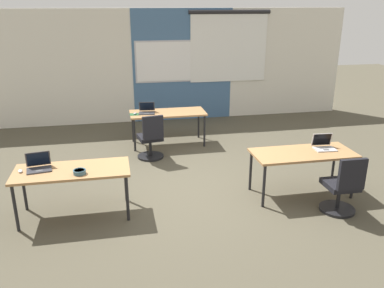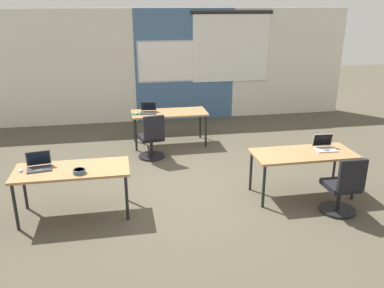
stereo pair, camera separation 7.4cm
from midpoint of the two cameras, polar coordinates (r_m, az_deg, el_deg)
The scene contains 14 objects.
ground_plane at distance 6.76m, azimuth -0.42°, elevation -6.13°, with size 24.00×24.00×0.00m.
back_wall_assembly at distance 10.36m, azimuth -4.36°, elevation 11.11°, with size 10.00×0.27×2.80m.
desk_near_left at distance 5.90m, azimuth -16.41°, elevation -3.95°, with size 1.60×0.70×0.72m.
desk_near_right at distance 6.49m, azimuth 15.92°, elevation -1.69°, with size 1.60×0.70×0.72m.
desk_far_center at distance 8.57m, azimuth -3.02°, elevation 4.20°, with size 1.60×0.70×0.72m.
laptop_near_left_end at distance 6.01m, azimuth -20.68°, elevation -2.85°, with size 0.37×0.32×0.24m.
mouse_near_left_end at distance 6.02m, azimuth -22.96°, elevation -3.46°, with size 0.08×0.11×0.03m.
laptop_far_left at distance 8.51m, azimuth -6.01°, elevation 4.77°, with size 0.37×0.36×0.22m.
mousepad_far_left at distance 8.44m, azimuth -7.67°, elevation 4.25°, with size 0.22×0.19×0.00m.
mouse_far_left at distance 8.44m, azimuth -7.67°, elevation 4.37°, with size 0.09×0.11×0.03m.
chair_far_left at distance 7.86m, azimuth -5.45°, elevation 0.52°, with size 0.52×0.57×0.92m.
laptop_near_right_end at distance 6.71m, azimuth 18.69°, elevation -0.30°, with size 0.35×0.30×0.23m.
chair_near_right_end at distance 6.20m, azimuth 21.03°, elevation -6.19°, with size 0.52×0.54×0.92m.
snack_bowl at distance 5.68m, azimuth -15.44°, elevation -3.73°, with size 0.18×0.18×0.06m.
Camera 2 is at (-1.02, -6.00, 2.94)m, focal length 37.35 mm.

